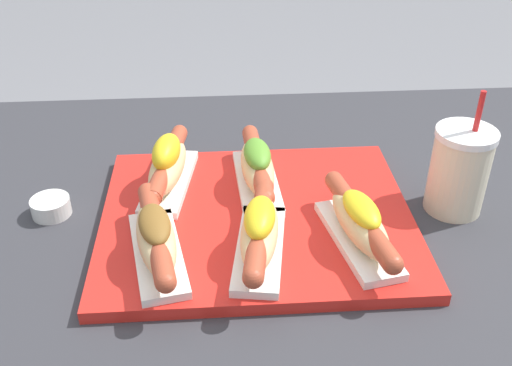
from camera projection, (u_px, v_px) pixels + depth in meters
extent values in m
cube|color=red|center=(257.00, 219.00, 0.87)|extent=(0.45, 0.37, 0.02)
cube|color=white|center=(158.00, 254.00, 0.78)|extent=(0.09, 0.19, 0.01)
ellipsoid|color=#E5C184|center=(156.00, 237.00, 0.77)|extent=(0.08, 0.16, 0.04)
cylinder|color=#AD472D|center=(155.00, 233.00, 0.76)|extent=(0.06, 0.19, 0.03)
sphere|color=#AD472D|center=(166.00, 282.00, 0.68)|extent=(0.03, 0.03, 0.03)
sphere|color=#AD472D|center=(147.00, 192.00, 0.84)|extent=(0.03, 0.03, 0.03)
ellipsoid|color=brown|center=(154.00, 224.00, 0.75)|extent=(0.06, 0.09, 0.02)
cube|color=white|center=(260.00, 249.00, 0.79)|extent=(0.09, 0.18, 0.01)
ellipsoid|color=#E5C184|center=(260.00, 232.00, 0.77)|extent=(0.07, 0.16, 0.04)
cylinder|color=#AD472D|center=(260.00, 228.00, 0.77)|extent=(0.05, 0.19, 0.03)
sphere|color=#AD472D|center=(253.00, 278.00, 0.69)|extent=(0.03, 0.03, 0.03)
sphere|color=#AD472D|center=(265.00, 187.00, 0.85)|extent=(0.03, 0.03, 0.03)
ellipsoid|color=yellow|center=(260.00, 217.00, 0.76)|extent=(0.05, 0.09, 0.03)
cube|color=white|center=(358.00, 239.00, 0.81)|extent=(0.09, 0.19, 0.01)
ellipsoid|color=#E5C184|center=(360.00, 222.00, 0.79)|extent=(0.08, 0.16, 0.04)
cylinder|color=#AD472D|center=(360.00, 218.00, 0.79)|extent=(0.06, 0.19, 0.03)
sphere|color=#AD472D|center=(393.00, 264.00, 0.71)|extent=(0.03, 0.03, 0.03)
sphere|color=#AD472D|center=(334.00, 180.00, 0.87)|extent=(0.03, 0.03, 0.03)
ellipsoid|color=yellow|center=(361.00, 209.00, 0.78)|extent=(0.06, 0.09, 0.03)
cube|color=white|center=(169.00, 182.00, 0.93)|extent=(0.09, 0.18, 0.01)
ellipsoid|color=#E5C184|center=(168.00, 167.00, 0.91)|extent=(0.07, 0.16, 0.04)
cylinder|color=#AD472D|center=(167.00, 163.00, 0.91)|extent=(0.06, 0.19, 0.03)
sphere|color=#AD472D|center=(153.00, 198.00, 0.83)|extent=(0.03, 0.03, 0.03)
sphere|color=#AD472D|center=(180.00, 133.00, 0.99)|extent=(0.03, 0.03, 0.03)
ellipsoid|color=yellow|center=(166.00, 152.00, 0.90)|extent=(0.05, 0.09, 0.04)
cube|color=white|center=(257.00, 182.00, 0.93)|extent=(0.07, 0.18, 0.01)
ellipsoid|color=#E5C184|center=(257.00, 167.00, 0.91)|extent=(0.06, 0.16, 0.04)
cylinder|color=#AD472D|center=(257.00, 163.00, 0.91)|extent=(0.04, 0.19, 0.03)
sphere|color=#AD472D|center=(266.00, 198.00, 0.83)|extent=(0.03, 0.03, 0.03)
sphere|color=#AD472D|center=(250.00, 133.00, 0.99)|extent=(0.03, 0.03, 0.03)
ellipsoid|color=#5B992D|center=(257.00, 154.00, 0.90)|extent=(0.04, 0.09, 0.03)
cylinder|color=silver|center=(51.00, 207.00, 0.89)|extent=(0.06, 0.06, 0.03)
cylinder|color=beige|center=(50.00, 202.00, 0.88)|extent=(0.05, 0.05, 0.01)
cylinder|color=beige|center=(458.00, 174.00, 0.88)|extent=(0.08, 0.08, 0.12)
cylinder|color=white|center=(467.00, 134.00, 0.84)|extent=(0.09, 0.09, 0.01)
cylinder|color=red|center=(479.00, 111.00, 0.82)|extent=(0.01, 0.01, 0.06)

